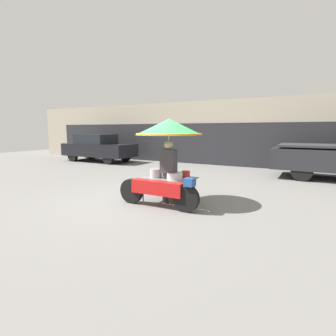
{
  "coord_description": "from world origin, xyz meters",
  "views": [
    {
      "loc": [
        3.64,
        -5.4,
        1.82
      ],
      "look_at": [
        0.49,
        0.24,
        0.87
      ],
      "focal_mm": 28.0,
      "sensor_mm": 36.0,
      "label": 1
    }
  ],
  "objects": [
    {
      "name": "ground_plane",
      "position": [
        0.0,
        0.0,
        0.0
      ],
      "size": [
        36.0,
        36.0,
        0.0
      ],
      "primitive_type": "plane",
      "color": "slate"
    },
    {
      "name": "shopfront_building",
      "position": [
        0.0,
        8.57,
        1.65
      ],
      "size": [
        28.0,
        2.06,
        3.31
      ],
      "color": "#B2A893",
      "rests_on": "ground"
    },
    {
      "name": "vendor_motorcycle_cart",
      "position": [
        0.5,
        0.21,
        1.56
      ],
      "size": [
        2.11,
        1.66,
        2.08
      ],
      "color": "black",
      "rests_on": "ground"
    },
    {
      "name": "vendor_person",
      "position": [
        0.57,
        0.12,
        0.87
      ],
      "size": [
        0.38,
        0.22,
        1.56
      ],
      "color": "#4C473D",
      "rests_on": "ground"
    },
    {
      "name": "parked_car",
      "position": [
        -7.2,
        5.77,
        0.8
      ],
      "size": [
        4.32,
        1.7,
        1.55
      ],
      "color": "black",
      "rests_on": "ground"
    },
    {
      "name": "potted_plant",
      "position": [
        -9.24,
        6.83,
        0.54
      ],
      "size": [
        0.72,
        0.72,
        0.95
      ],
      "color": "gray",
      "rests_on": "ground"
    }
  ]
}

